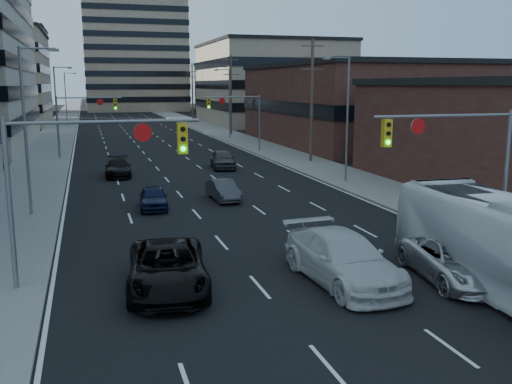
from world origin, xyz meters
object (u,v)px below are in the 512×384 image
(silver_suv, at_px, (455,261))
(white_van, at_px, (343,259))
(sedan_blue, at_px, (153,197))
(black_pickup, at_px, (168,268))

(silver_suv, bearing_deg, white_van, 173.73)
(white_van, height_order, sedan_blue, white_van)
(black_pickup, distance_m, sedan_blue, 13.52)
(silver_suv, bearing_deg, black_pickup, 176.50)
(black_pickup, height_order, white_van, white_van)
(black_pickup, xyz_separation_m, silver_suv, (10.14, -2.05, -0.06))
(white_van, xyz_separation_m, silver_suv, (3.98, -1.00, -0.15))
(white_van, distance_m, sedan_blue, 15.40)
(black_pickup, distance_m, silver_suv, 10.34)
(black_pickup, distance_m, white_van, 6.25)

